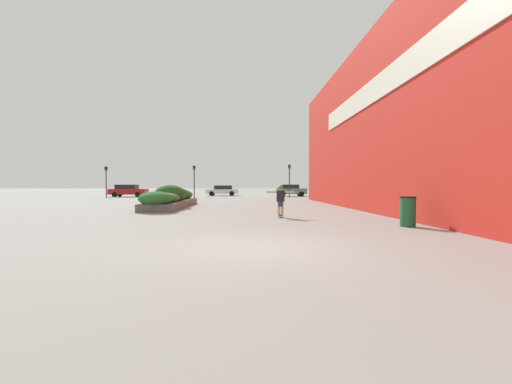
% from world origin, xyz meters
% --- Properties ---
extents(ground_plane, '(300.00, 300.00, 0.00)m').
position_xyz_m(ground_plane, '(0.00, 0.00, 0.00)').
color(ground_plane, gray).
extents(building_wall_right, '(0.67, 33.24, 9.54)m').
position_xyz_m(building_wall_right, '(6.64, 9.73, 4.78)').
color(building_wall_right, red).
rests_on(building_wall_right, ground_plane).
extents(planter_box, '(1.97, 9.70, 1.45)m').
position_xyz_m(planter_box, '(-4.94, 14.43, 0.57)').
color(planter_box, '#605B54').
rests_on(planter_box, ground_plane).
extents(skateboard, '(0.22, 0.59, 0.09)m').
position_xyz_m(skateboard, '(1.42, 7.35, 0.07)').
color(skateboard, black).
rests_on(skateboard, ground_plane).
extents(skateboarder, '(1.27, 0.23, 1.36)m').
position_xyz_m(skateboarder, '(1.42, 7.35, 0.91)').
color(skateboarder, tan).
rests_on(skateboarder, skateboard).
extents(trash_bin, '(0.54, 0.54, 1.05)m').
position_xyz_m(trash_bin, '(5.49, 3.80, 0.53)').
color(trash_bin, '#1E5B33').
rests_on(trash_bin, ground_plane).
extents(car_leftmost, '(4.37, 1.98, 1.40)m').
position_xyz_m(car_leftmost, '(-3.14, 39.03, 0.75)').
color(car_leftmost, silver).
rests_on(car_leftmost, ground_plane).
extents(car_center_left, '(3.83, 1.84, 1.53)m').
position_xyz_m(car_center_left, '(5.88, 35.89, 0.80)').
color(car_center_left, slate).
rests_on(car_center_left, ground_plane).
extents(car_center_right, '(4.63, 1.86, 1.38)m').
position_xyz_m(car_center_right, '(15.77, 38.99, 0.74)').
color(car_center_right, black).
rests_on(car_center_right, ground_plane).
extents(car_rightmost, '(4.46, 1.99, 1.51)m').
position_xyz_m(car_rightmost, '(-14.53, 34.91, 0.79)').
color(car_rightmost, maroon).
rests_on(car_rightmost, ground_plane).
extents(traffic_light_left, '(0.28, 0.30, 3.70)m').
position_xyz_m(traffic_light_left, '(-5.94, 31.78, 2.50)').
color(traffic_light_left, black).
rests_on(traffic_light_left, ground_plane).
extents(traffic_light_right, '(0.28, 0.30, 3.81)m').
position_xyz_m(traffic_light_right, '(5.06, 31.47, 2.57)').
color(traffic_light_right, black).
rests_on(traffic_light_right, ground_plane).
extents(traffic_light_far_left, '(0.28, 0.30, 3.59)m').
position_xyz_m(traffic_light_far_left, '(-16.11, 32.17, 2.44)').
color(traffic_light_far_left, black).
rests_on(traffic_light_far_left, ground_plane).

